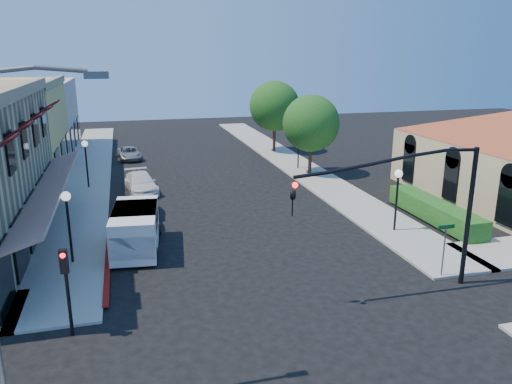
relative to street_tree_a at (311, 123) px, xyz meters
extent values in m
plane|color=black|center=(-8.80, -22.00, -4.19)|extent=(120.00, 120.00, 0.00)
cube|color=gray|center=(-17.55, 5.00, -4.13)|extent=(3.50, 50.00, 0.12)
cube|color=gray|center=(-0.05, 5.00, -4.13)|extent=(3.50, 50.00, 0.12)
cube|color=maroon|center=(-15.70, -14.00, -4.19)|extent=(0.25, 10.00, 0.06)
cube|color=tan|center=(-19.45, -11.00, 3.61)|extent=(0.50, 18.20, 0.60)
cube|color=#561416|center=(-18.40, -11.00, -1.14)|extent=(1.75, 17.00, 0.67)
cube|color=#420D10|center=(-18.75, -18.00, 2.36)|extent=(1.02, 1.50, 0.60)
cube|color=#420D10|center=(-18.75, -14.60, 2.36)|extent=(1.02, 1.50, 0.60)
cube|color=#420D10|center=(-18.75, -11.20, 2.36)|extent=(1.02, 1.50, 0.60)
cube|color=#420D10|center=(-18.75, -7.80, 2.36)|extent=(1.02, 1.50, 0.60)
cube|color=#420D10|center=(-18.75, -4.40, 2.36)|extent=(1.02, 1.50, 0.60)
cube|color=black|center=(-19.25, -18.50, -2.59)|extent=(0.12, 2.60, 2.60)
cube|color=black|center=(-19.25, -15.10, -2.59)|extent=(0.12, 2.60, 2.60)
cube|color=black|center=(-19.25, -11.70, -2.59)|extent=(0.12, 2.60, 2.60)
cube|color=black|center=(-19.25, -8.30, -2.59)|extent=(0.12, 2.60, 2.60)
cube|color=black|center=(-19.25, -4.90, -2.59)|extent=(0.12, 2.60, 2.60)
cube|color=beige|center=(-24.30, 16.00, -0.69)|extent=(10.00, 12.00, 7.00)
cube|color=black|center=(5.65, -15.50, -2.39)|extent=(0.12, 1.40, 2.80)
cube|color=black|center=(5.65, -10.50, -2.39)|extent=(0.12, 1.40, 2.80)
cube|color=black|center=(5.65, -5.50, -2.39)|extent=(0.12, 1.40, 2.80)
cube|color=#1A5016|center=(2.90, -13.00, -4.19)|extent=(1.40, 8.00, 1.10)
cylinder|color=#352015|center=(0.00, 0.00, -3.14)|extent=(0.28, 0.28, 2.10)
sphere|color=#1A5016|center=(0.00, 0.00, 0.01)|extent=(4.56, 4.56, 4.56)
cylinder|color=#352015|center=(0.00, 10.00, -3.06)|extent=(0.28, 0.28, 2.27)
sphere|color=#1A5016|center=(0.00, 10.00, 0.36)|extent=(4.94, 4.94, 4.94)
cylinder|color=black|center=(-0.80, -20.50, -1.19)|extent=(0.20, 0.20, 6.00)
cylinder|color=black|center=(-4.70, -20.50, 1.41)|extent=(7.80, 0.14, 0.14)
imported|color=black|center=(-8.60, -20.50, 0.51)|extent=(0.20, 0.16, 1.00)
sphere|color=#FF0C0C|center=(-8.60, -20.68, 0.81)|extent=(0.22, 0.22, 0.22)
cylinder|color=black|center=(-16.80, -20.50, -2.69)|extent=(0.12, 0.12, 3.00)
cube|color=black|center=(-16.80, -20.65, -1.29)|extent=(0.28, 0.22, 0.85)
sphere|color=#FF0C0C|center=(-16.80, -20.77, -1.04)|extent=(0.18, 0.18, 0.18)
cylinder|color=#595B5E|center=(-16.80, -24.00, 5.06)|extent=(3.00, 0.12, 0.12)
cube|color=#595B5E|center=(-15.10, -24.00, 4.96)|extent=(0.60, 0.25, 0.18)
cylinder|color=#595B5E|center=(-1.30, -19.80, -2.94)|extent=(0.06, 0.06, 2.50)
cube|color=#0C591E|center=(-1.30, -19.80, -1.79)|extent=(0.80, 0.04, 0.18)
cylinder|color=black|center=(-17.30, -14.00, -2.59)|extent=(0.12, 0.12, 3.20)
sphere|color=white|center=(-17.30, -14.00, -0.84)|extent=(0.44, 0.44, 0.44)
cylinder|color=black|center=(-17.30, 0.00, -2.59)|extent=(0.12, 0.12, 3.20)
sphere|color=white|center=(-17.30, 0.00, -0.84)|extent=(0.44, 0.44, 0.44)
cylinder|color=black|center=(-0.30, -14.00, -2.59)|extent=(0.12, 0.12, 3.20)
sphere|color=white|center=(-0.30, -14.00, -0.84)|extent=(0.44, 0.44, 0.44)
cylinder|color=black|center=(-0.30, 2.00, -2.59)|extent=(0.12, 0.12, 3.20)
sphere|color=white|center=(-0.30, 2.00, -0.84)|extent=(0.44, 0.44, 0.44)
cube|color=white|center=(-14.30, -13.05, -3.02)|extent=(2.61, 5.11, 2.01)
cube|color=white|center=(-14.52, -15.17, -3.13)|extent=(2.13, 0.88, 1.12)
cube|color=black|center=(-14.48, -14.78, -2.57)|extent=(1.90, 0.30, 1.01)
cube|color=black|center=(-14.27, -12.72, -2.52)|extent=(2.43, 3.11, 1.01)
cylinder|color=black|center=(-15.42, -14.62, -3.83)|extent=(0.35, 0.76, 0.74)
cylinder|color=black|center=(-15.08, -11.29, -3.83)|extent=(0.35, 0.76, 0.74)
cylinder|color=black|center=(-13.52, -14.82, -3.83)|extent=(0.35, 0.76, 0.74)
cylinder|color=black|center=(-13.18, -11.48, -3.83)|extent=(0.35, 0.76, 0.74)
imported|color=black|center=(-13.60, -10.00, -3.65)|extent=(1.39, 3.25, 1.09)
imported|color=#B0B3B5|center=(-13.60, -7.27, -3.62)|extent=(1.48, 3.57, 1.15)
imported|color=white|center=(-13.60, -2.00, -3.51)|extent=(2.47, 4.90, 1.37)
imported|color=gray|center=(-14.18, 9.91, -3.62)|extent=(2.33, 4.30, 1.15)
camera|label=1|loc=(-14.54, -37.35, 5.52)|focal=35.00mm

